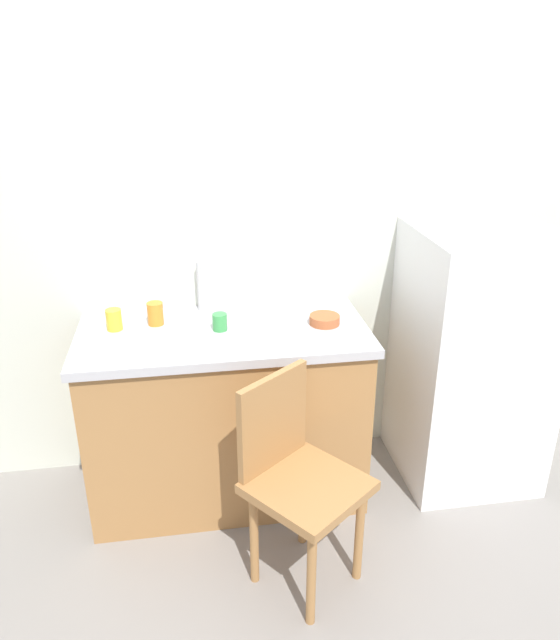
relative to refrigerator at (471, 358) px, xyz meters
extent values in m
plane|color=gray|center=(-0.85, -0.63, -0.64)|extent=(8.00, 8.00, 0.00)
cube|color=silver|center=(-0.85, 0.37, 0.57)|extent=(4.80, 0.10, 2.42)
cube|color=#A87542|center=(-1.21, 0.02, -0.22)|extent=(1.26, 0.60, 0.83)
cube|color=#B7B7BC|center=(-1.21, 0.02, 0.21)|extent=(1.30, 0.64, 0.04)
cylinder|color=#B7B7BC|center=(-1.30, 0.27, 0.35)|extent=(0.02, 0.02, 0.24)
cube|color=white|center=(0.00, 0.00, 0.00)|extent=(0.64, 0.63, 1.28)
cylinder|color=#A87542|center=(-0.97, -0.83, -0.42)|extent=(0.04, 0.04, 0.45)
cylinder|color=#A87542|center=(-0.73, -0.64, -0.42)|extent=(0.04, 0.04, 0.45)
cylinder|color=#A87542|center=(-1.15, -0.59, -0.42)|extent=(0.04, 0.04, 0.45)
cylinder|color=#A87542|center=(-0.92, -0.41, -0.42)|extent=(0.04, 0.04, 0.45)
cube|color=#A87542|center=(-0.94, -0.62, -0.17)|extent=(0.56, 0.56, 0.04)
cube|color=#A87542|center=(-1.05, -0.47, 0.05)|extent=(0.30, 0.25, 0.40)
cylinder|color=#B25B33|center=(-0.75, 0.00, 0.25)|extent=(0.14, 0.14, 0.04)
cylinder|color=orange|center=(-1.51, 0.12, 0.28)|extent=(0.07, 0.07, 0.10)
cylinder|color=green|center=(-1.22, 0.01, 0.27)|extent=(0.07, 0.07, 0.08)
cylinder|color=yellow|center=(-1.69, 0.09, 0.28)|extent=(0.07, 0.07, 0.10)
camera|label=1|loc=(-1.34, -2.45, 1.35)|focal=33.78mm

